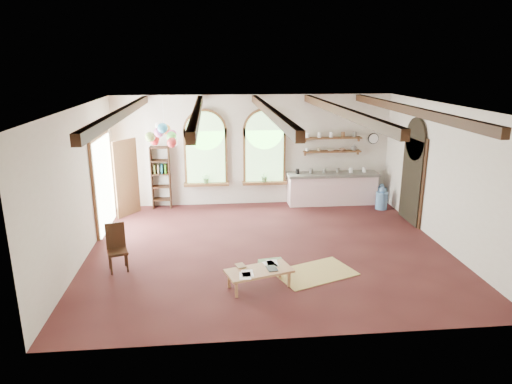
{
  "coord_description": "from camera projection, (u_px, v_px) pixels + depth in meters",
  "views": [
    {
      "loc": [
        -1.22,
        -9.54,
        4.11
      ],
      "look_at": [
        -0.22,
        0.6,
        1.17
      ],
      "focal_mm": 32.0,
      "sensor_mm": 36.0,
      "label": 1
    }
  ],
  "objects": [
    {
      "name": "window_right",
      "position": [
        264.0,
        150.0,
        13.23
      ],
      "size": [
        1.3,
        0.28,
        2.2
      ],
      "color": "brown",
      "rests_on": "floor"
    },
    {
      "name": "ceiling_beams",
      "position": [
        269.0,
        111.0,
        9.52
      ],
      "size": [
        6.2,
        6.8,
        0.18
      ],
      "primitive_type": null,
      "color": "#352110",
      "rests_on": "ceiling"
    },
    {
      "name": "right_doorway",
      "position": [
        412.0,
        181.0,
        11.87
      ],
      "size": [
        0.1,
        1.3,
        2.4
      ],
      "primitive_type": "cube",
      "color": "black",
      "rests_on": "floor"
    },
    {
      "name": "shelf_vase",
      "position": [
        354.0,
        147.0,
        13.42
      ],
      "size": [
        0.18,
        0.18,
        0.19
      ],
      "primitive_type": "imported",
      "color": "slate",
      "rests_on": "wall_shelf_lower"
    },
    {
      "name": "coffee_table",
      "position": [
        259.0,
        272.0,
        8.53
      ],
      "size": [
        1.34,
        0.9,
        0.35
      ],
      "color": "#AF7550",
      "rests_on": "floor"
    },
    {
      "name": "window_left",
      "position": [
        206.0,
        151.0,
        13.07
      ],
      "size": [
        1.3,
        0.28,
        2.2
      ],
      "color": "brown",
      "rests_on": "floor"
    },
    {
      "name": "bookshelf",
      "position": [
        161.0,
        177.0,
        13.05
      ],
      "size": [
        0.53,
        0.32,
        1.8
      ],
      "color": "#352110",
      "rests_on": "floor"
    },
    {
      "name": "shelf_cup_a",
      "position": [
        307.0,
        150.0,
        13.3
      ],
      "size": [
        0.12,
        0.1,
        0.1
      ],
      "primitive_type": "imported",
      "color": "white",
      "rests_on": "wall_shelf_lower"
    },
    {
      "name": "shelf_cup_b",
      "position": [
        319.0,
        149.0,
        13.34
      ],
      "size": [
        0.1,
        0.1,
        0.09
      ],
      "primitive_type": "imported",
      "color": "beige",
      "rests_on": "wall_shelf_lower"
    },
    {
      "name": "balloon_cluster",
      "position": [
        164.0,
        135.0,
        11.45
      ],
      "size": [
        0.8,
        0.9,
        1.16
      ],
      "color": "white",
      "rests_on": "floor"
    },
    {
      "name": "floor_mat",
      "position": [
        315.0,
        273.0,
        9.17
      ],
      "size": [
        1.78,
        1.45,
        0.02
      ],
      "primitive_type": "cube",
      "rotation": [
        0.0,
        0.0,
        0.38
      ],
      "color": "#D7B46B",
      "rests_on": "floor"
    },
    {
      "name": "floor",
      "position": [
        268.0,
        249.0,
        10.37
      ],
      "size": [
        8.0,
        8.0,
        0.0
      ],
      "primitive_type": "plane",
      "color": "#4F2120",
      "rests_on": "ground"
    },
    {
      "name": "table_book",
      "position": [
        236.0,
        266.0,
        8.64
      ],
      "size": [
        0.23,
        0.28,
        0.02
      ],
      "primitive_type": "imported",
      "rotation": [
        0.0,
        0.0,
        0.32
      ],
      "color": "olive",
      "rests_on": "coffee_table"
    },
    {
      "name": "left_doorway",
      "position": [
        103.0,
        184.0,
        11.41
      ],
      "size": [
        0.1,
        1.9,
        2.5
      ],
      "primitive_type": "cube",
      "color": "brown",
      "rests_on": "floor"
    },
    {
      "name": "shelf_bowl_a",
      "position": [
        331.0,
        150.0,
        13.38
      ],
      "size": [
        0.22,
        0.22,
        0.05
      ],
      "primitive_type": "imported",
      "color": "beige",
      "rests_on": "wall_shelf_lower"
    },
    {
      "name": "potted_plant_right",
      "position": [
        265.0,
        177.0,
        13.34
      ],
      "size": [
        0.27,
        0.23,
        0.3
      ],
      "primitive_type": "imported",
      "color": "#598C4C",
      "rests_on": "window_right"
    },
    {
      "name": "water_jug_b",
      "position": [
        381.0,
        194.0,
        13.72
      ],
      "size": [
        0.3,
        0.3,
        0.58
      ],
      "color": "#5E90CA",
      "rests_on": "floor"
    },
    {
      "name": "tablet",
      "position": [
        272.0,
        268.0,
        8.56
      ],
      "size": [
        0.22,
        0.29,
        0.01
      ],
      "primitive_type": "cube",
      "rotation": [
        0.0,
        0.0,
        0.15
      ],
      "color": "black",
      "rests_on": "coffee_table"
    },
    {
      "name": "wall_shelf_upper",
      "position": [
        333.0,
        138.0,
        13.28
      ],
      "size": [
        1.7,
        0.24,
        0.04
      ],
      "primitive_type": "cube",
      "color": "brown",
      "rests_on": "wall_back"
    },
    {
      "name": "shelf_bowl_b",
      "position": [
        342.0,
        150.0,
        13.41
      ],
      "size": [
        0.2,
        0.2,
        0.06
      ],
      "primitive_type": "imported",
      "color": "#8C664C",
      "rests_on": "wall_shelf_lower"
    },
    {
      "name": "kitchen_counter",
      "position": [
        332.0,
        188.0,
        13.52
      ],
      "size": [
        2.68,
        0.62,
        0.94
      ],
      "color": "silver",
      "rests_on": "floor"
    },
    {
      "name": "wall_shelf_lower",
      "position": [
        332.0,
        151.0,
        13.39
      ],
      "size": [
        1.7,
        0.24,
        0.04
      ],
      "primitive_type": "cube",
      "color": "brown",
      "rests_on": "wall_back"
    },
    {
      "name": "potted_plant_left",
      "position": [
        206.0,
        178.0,
        13.18
      ],
      "size": [
        0.27,
        0.23,
        0.3
      ],
      "primitive_type": "imported",
      "color": "#598C4C",
      "rests_on": "window_left"
    },
    {
      "name": "floor_cushion",
      "position": [
        273.0,
        265.0,
        9.44
      ],
      "size": [
        0.58,
        0.58,
        0.09
      ],
      "primitive_type": "cube",
      "rotation": [
        0.0,
        0.0,
        0.16
      ],
      "color": "#6A885E",
      "rests_on": "floor"
    },
    {
      "name": "side_chair",
      "position": [
        118.0,
        257.0,
        9.24
      ],
      "size": [
        0.48,
        0.48,
        0.97
      ],
      "color": "#352110",
      "rests_on": "floor"
    },
    {
      "name": "wall_clock",
      "position": [
        373.0,
        139.0,
        13.48
      ],
      "size": [
        0.32,
        0.04,
        0.32
      ],
      "primitive_type": "cylinder",
      "rotation": [
        1.57,
        0.0,
        0.0
      ],
      "color": "black",
      "rests_on": "wall_back"
    },
    {
      "name": "water_jug_a",
      "position": [
        382.0,
        200.0,
        13.09
      ],
      "size": [
        0.33,
        0.33,
        0.65
      ],
      "color": "#5E90CA",
      "rests_on": "floor"
    }
  ]
}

